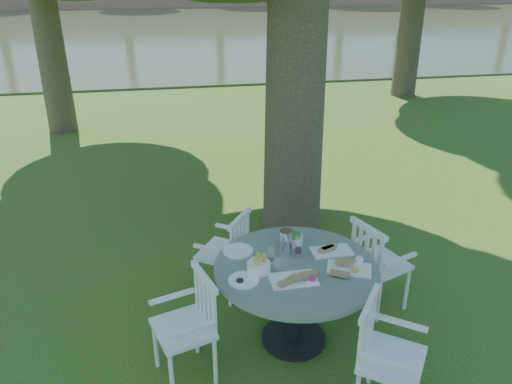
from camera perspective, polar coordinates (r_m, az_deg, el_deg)
ground at (r=5.41m, az=0.39°, el=-9.10°), size 140.00×140.00×0.00m
table at (r=4.20m, az=4.55°, el=-10.15°), size 1.34×1.34×0.76m
chair_ne at (r=4.75m, az=13.32°, el=-7.51°), size 0.56×0.57×0.90m
chair_nw at (r=4.83m, az=-2.96°, el=-6.44°), size 0.59×0.60×0.87m
chair_sw at (r=3.98m, az=-7.18°, el=-14.16°), size 0.53×0.55×0.88m
chair_se at (r=3.78m, az=14.01°, el=-16.98°), size 0.61×0.62×0.90m
tableware at (r=4.16m, az=3.51°, el=-7.26°), size 1.18×0.78×0.22m
river at (r=27.60m, az=-9.19°, el=17.90°), size 100.00×28.00×0.12m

